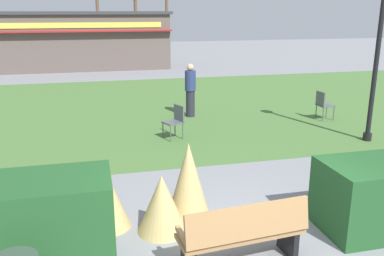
{
  "coord_description": "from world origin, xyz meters",
  "views": [
    {
      "loc": [
        -2.04,
        -4.58,
        3.3
      ],
      "look_at": [
        -0.1,
        3.35,
        0.96
      ],
      "focal_mm": 38.74,
      "sensor_mm": 36.0,
      "label": 1
    }
  ],
  "objects_px": {
    "parked_car_center_slot": "(113,47)",
    "person_strolling": "(190,90)",
    "cafe_chair_east": "(176,119)",
    "cafe_chair_west": "(323,103)",
    "park_bench": "(243,234)",
    "lamppost_mid": "(380,35)",
    "parked_car_west_slot": "(42,48)",
    "food_kiosk": "(76,40)"
  },
  "relations": [
    {
      "from": "parked_car_center_slot",
      "to": "person_strolling",
      "type": "bearing_deg",
      "value": -86.21
    },
    {
      "from": "person_strolling",
      "to": "parked_car_center_slot",
      "type": "relative_size",
      "value": 0.39
    },
    {
      "from": "cafe_chair_east",
      "to": "cafe_chair_west",
      "type": "bearing_deg",
      "value": 9.76
    },
    {
      "from": "park_bench",
      "to": "lamppost_mid",
      "type": "bearing_deg",
      "value": 40.91
    },
    {
      "from": "lamppost_mid",
      "to": "cafe_chair_east",
      "type": "height_order",
      "value": "lamppost_mid"
    },
    {
      "from": "parked_car_center_slot",
      "to": "lamppost_mid",
      "type": "bearing_deg",
      "value": -77.26
    },
    {
      "from": "cafe_chair_east",
      "to": "parked_car_center_slot",
      "type": "distance_m",
      "value": 21.6
    },
    {
      "from": "person_strolling",
      "to": "parked_car_west_slot",
      "type": "bearing_deg",
      "value": 127.65
    },
    {
      "from": "lamppost_mid",
      "to": "parked_car_west_slot",
      "type": "relative_size",
      "value": 1.01
    },
    {
      "from": "cafe_chair_east",
      "to": "person_strolling",
      "type": "bearing_deg",
      "value": 67.08
    },
    {
      "from": "parked_car_west_slot",
      "to": "park_bench",
      "type": "bearing_deg",
      "value": -79.36
    },
    {
      "from": "park_bench",
      "to": "person_strolling",
      "type": "xyz_separation_m",
      "value": [
        1.22,
        8.01,
        0.38
      ]
    },
    {
      "from": "lamppost_mid",
      "to": "cafe_chair_west",
      "type": "height_order",
      "value": "lamppost_mid"
    },
    {
      "from": "lamppost_mid",
      "to": "cafe_chair_west",
      "type": "relative_size",
      "value": 4.86
    },
    {
      "from": "park_bench",
      "to": "parked_car_west_slot",
      "type": "bearing_deg",
      "value": 100.64
    },
    {
      "from": "park_bench",
      "to": "lamppost_mid",
      "type": "distance_m",
      "value": 7.14
    },
    {
      "from": "lamppost_mid",
      "to": "cafe_chair_west",
      "type": "distance_m",
      "value": 3.1
    },
    {
      "from": "parked_car_center_slot",
      "to": "cafe_chair_west",
      "type": "bearing_deg",
      "value": -76.0
    },
    {
      "from": "cafe_chair_west",
      "to": "parked_car_west_slot",
      "type": "distance_m",
      "value": 23.16
    },
    {
      "from": "parked_car_center_slot",
      "to": "cafe_chair_east",
      "type": "bearing_deg",
      "value": -89.05
    },
    {
      "from": "food_kiosk",
      "to": "person_strolling",
      "type": "relative_size",
      "value": 6.34
    },
    {
      "from": "lamppost_mid",
      "to": "parked_car_west_slot",
      "type": "height_order",
      "value": "lamppost_mid"
    },
    {
      "from": "person_strolling",
      "to": "parked_car_center_slot",
      "type": "distance_m",
      "value": 19.45
    },
    {
      "from": "person_strolling",
      "to": "parked_car_west_slot",
      "type": "height_order",
      "value": "person_strolling"
    },
    {
      "from": "lamppost_mid",
      "to": "cafe_chair_east",
      "type": "xyz_separation_m",
      "value": [
        -4.84,
        1.38,
        -2.18
      ]
    },
    {
      "from": "food_kiosk",
      "to": "cafe_chair_west",
      "type": "bearing_deg",
      "value": -61.59
    },
    {
      "from": "parked_car_center_slot",
      "to": "park_bench",
      "type": "bearing_deg",
      "value": -89.86
    },
    {
      "from": "food_kiosk",
      "to": "person_strolling",
      "type": "xyz_separation_m",
      "value": [
        3.75,
        -12.77,
        -0.76
      ]
    },
    {
      "from": "cafe_chair_west",
      "to": "person_strolling",
      "type": "bearing_deg",
      "value": 160.73
    },
    {
      "from": "food_kiosk",
      "to": "cafe_chair_east",
      "type": "xyz_separation_m",
      "value": [
        2.82,
        -14.96,
        -1.09
      ]
    },
    {
      "from": "cafe_chair_west",
      "to": "parked_car_west_slot",
      "type": "xyz_separation_m",
      "value": [
        -10.26,
        20.76,
        0.12
      ]
    },
    {
      "from": "parked_car_west_slot",
      "to": "person_strolling",
      "type": "bearing_deg",
      "value": -71.84
    },
    {
      "from": "lamppost_mid",
      "to": "cafe_chair_east",
      "type": "distance_m",
      "value": 5.48
    },
    {
      "from": "park_bench",
      "to": "food_kiosk",
      "type": "height_order",
      "value": "food_kiosk"
    },
    {
      "from": "lamppost_mid",
      "to": "parked_car_center_slot",
      "type": "distance_m",
      "value": 23.64
    },
    {
      "from": "cafe_chair_east",
      "to": "parked_car_center_slot",
      "type": "relative_size",
      "value": 0.21
    },
    {
      "from": "person_strolling",
      "to": "lamppost_mid",
      "type": "bearing_deg",
      "value": -22.89
    },
    {
      "from": "park_bench",
      "to": "parked_car_center_slot",
      "type": "bearing_deg",
      "value": 90.14
    },
    {
      "from": "park_bench",
      "to": "lamppost_mid",
      "type": "relative_size",
      "value": 0.4
    },
    {
      "from": "park_bench",
      "to": "cafe_chair_east",
      "type": "distance_m",
      "value": 5.83
    },
    {
      "from": "food_kiosk",
      "to": "parked_car_center_slot",
      "type": "relative_size",
      "value": 2.5
    },
    {
      "from": "park_bench",
      "to": "person_strolling",
      "type": "height_order",
      "value": "person_strolling"
    }
  ]
}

